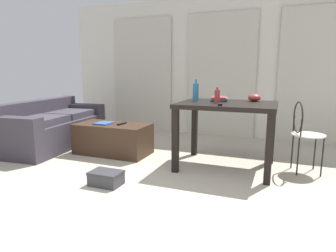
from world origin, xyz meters
TOP-DOWN VIEW (x-y plane):
  - ground_plane at (0.00, 1.33)m, footprint 8.30×8.30m
  - wall_back at (0.00, 3.46)m, footprint 6.04×0.10m
  - curtains at (0.00, 3.37)m, footprint 4.30×0.03m
  - couch at (-2.28, 1.68)m, footprint 0.97×1.85m
  - coffee_table at (-1.16, 1.65)m, footprint 1.04×0.53m
  - craft_table at (0.44, 1.63)m, footprint 1.11×0.87m
  - wire_chair at (1.28, 1.79)m, footprint 0.36×0.39m
  - bottle_near at (0.34, 1.54)m, footprint 0.06×0.06m
  - bottle_far at (0.04, 1.66)m, footprint 0.07×0.07m
  - bowl at (0.72, 1.92)m, footprint 0.15×0.15m
  - book_stack at (0.31, 1.82)m, footprint 0.24×0.30m
  - tv_remote_on_table at (0.42, 1.35)m, footprint 0.07×0.18m
  - tv_remote_primary at (-1.02, 1.67)m, footprint 0.06×0.19m
  - magazine at (-1.27, 1.61)m, footprint 0.22×0.25m
  - shoebox at (-0.59, 0.61)m, footprint 0.33×0.23m

SIDE VIEW (x-z plane):
  - ground_plane at x=0.00m, z-range 0.00..0.00m
  - shoebox at x=-0.59m, z-range 0.00..0.15m
  - coffee_table at x=-1.16m, z-range 0.00..0.43m
  - couch at x=-2.28m, z-range -0.06..0.65m
  - tv_remote_primary at x=-1.02m, z-range 0.43..0.45m
  - magazine at x=-1.27m, z-range 0.43..0.45m
  - wire_chair at x=1.28m, z-range 0.10..0.93m
  - craft_table at x=0.44m, z-range 0.28..1.07m
  - tv_remote_on_table at x=0.42m, z-range 0.79..0.82m
  - book_stack at x=0.31m, z-range 0.79..0.84m
  - bowl at x=0.72m, z-range 0.79..0.88m
  - bottle_near at x=0.34m, z-range 0.78..0.96m
  - bottle_far at x=0.04m, z-range 0.77..1.04m
  - curtains at x=0.00m, z-range 0.00..2.16m
  - wall_back at x=0.00m, z-range 0.00..2.47m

